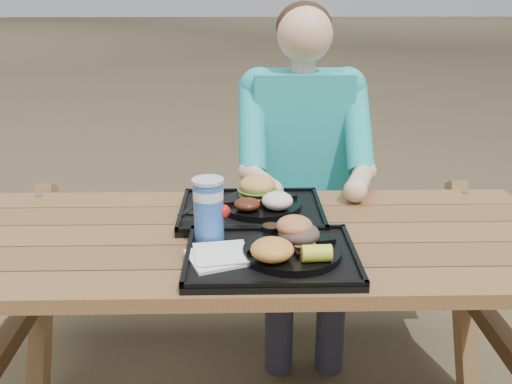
{
  "coord_description": "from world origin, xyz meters",
  "views": [
    {
      "loc": [
        -0.04,
        -1.54,
        1.43
      ],
      "look_at": [
        0.0,
        0.0,
        0.88
      ],
      "focal_mm": 40.0,
      "sensor_mm": 36.0,
      "label": 1
    }
  ],
  "objects": [
    {
      "name": "picnic_table",
      "position": [
        0.0,
        0.0,
        0.38
      ],
      "size": [
        1.8,
        1.49,
        0.75
      ],
      "primitive_type": null,
      "color": "#999999",
      "rests_on": "ground"
    },
    {
      "name": "tray_near",
      "position": [
        0.04,
        -0.18,
        0.76
      ],
      "size": [
        0.45,
        0.35,
        0.02
      ],
      "primitive_type": "cube",
      "color": "black",
      "rests_on": "picnic_table"
    },
    {
      "name": "tray_far",
      "position": [
        -0.01,
        0.15,
        0.76
      ],
      "size": [
        0.45,
        0.35,
        0.02
      ],
      "primitive_type": "cube",
      "color": "black",
      "rests_on": "picnic_table"
    },
    {
      "name": "plate_near",
      "position": [
        0.09,
        -0.19,
        0.78
      ],
      "size": [
        0.26,
        0.26,
        0.02
      ],
      "primitive_type": "cylinder",
      "color": "black",
      "rests_on": "tray_near"
    },
    {
      "name": "plate_far",
      "position": [
        0.02,
        0.16,
        0.78
      ],
      "size": [
        0.26,
        0.26,
        0.02
      ],
      "primitive_type": "cylinder",
      "color": "black",
      "rests_on": "tray_far"
    },
    {
      "name": "napkin_stack",
      "position": [
        -0.11,
        -0.21,
        0.78
      ],
      "size": [
        0.19,
        0.19,
        0.02
      ],
      "primitive_type": "cube",
      "rotation": [
        0.0,
        0.0,
        0.37
      ],
      "color": "white",
      "rests_on": "tray_near"
    },
    {
      "name": "soda_cup",
      "position": [
        -0.13,
        -0.08,
        0.85
      ],
      "size": [
        0.08,
        0.08,
        0.17
      ],
      "primitive_type": "cylinder",
      "color": "#164EAB",
      "rests_on": "tray_near"
    },
    {
      "name": "condiment_bbq",
      "position": [
        0.04,
        -0.06,
        0.79
      ],
      "size": [
        0.05,
        0.05,
        0.03
      ],
      "primitive_type": "cylinder",
      "color": "black",
      "rests_on": "tray_near"
    },
    {
      "name": "condiment_mustard",
      "position": [
        0.08,
        -0.05,
        0.78
      ],
      "size": [
        0.05,
        0.05,
        0.03
      ],
      "primitive_type": "cylinder",
      "color": "gold",
      "rests_on": "tray_near"
    },
    {
      "name": "sandwich",
      "position": [
        0.11,
        -0.15,
        0.84
      ],
      "size": [
        0.1,
        0.1,
        0.11
      ],
      "primitive_type": null,
      "color": "#B87141",
      "rests_on": "plate_near"
    },
    {
      "name": "mac_cheese",
      "position": [
        0.03,
        -0.25,
        0.82
      ],
      "size": [
        0.11,
        0.11,
        0.05
      ],
      "primitive_type": "ellipsoid",
      "color": "gold",
      "rests_on": "plate_near"
    },
    {
      "name": "corn_cob",
      "position": [
        0.14,
        -0.26,
        0.81
      ],
      "size": [
        0.08,
        0.08,
        0.04
      ],
      "primitive_type": null,
      "rotation": [
        0.0,
        0.0,
        0.05
      ],
      "color": "yellow",
      "rests_on": "plate_near"
    },
    {
      "name": "cutlery_far",
      "position": [
        -0.18,
        0.17,
        0.77
      ],
      "size": [
        0.07,
        0.15,
        0.01
      ],
      "primitive_type": "cube",
      "rotation": [
        0.0,
        0.0,
        -0.28
      ],
      "color": "black",
      "rests_on": "tray_far"
    },
    {
      "name": "burger",
      "position": [
        0.01,
        0.21,
        0.84
      ],
      "size": [
        0.12,
        0.12,
        0.11
      ],
      "primitive_type": null,
      "color": "gold",
      "rests_on": "plate_far"
    },
    {
      "name": "baked_beans",
      "position": [
        -0.03,
        0.09,
        0.81
      ],
      "size": [
        0.08,
        0.08,
        0.04
      ],
      "primitive_type": "ellipsoid",
      "color": "#4D200F",
      "rests_on": "plate_far"
    },
    {
      "name": "potato_salad",
      "position": [
        0.07,
        0.1,
        0.82
      ],
      "size": [
        0.1,
        0.1,
        0.05
      ],
      "primitive_type": "ellipsoid",
      "color": "white",
      "rests_on": "plate_far"
    },
    {
      "name": "diner",
      "position": [
        0.2,
        0.66,
        0.64
      ],
      "size": [
        0.48,
        0.84,
        1.28
      ],
      "primitive_type": null,
      "color": "teal",
      "rests_on": "ground"
    }
  ]
}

